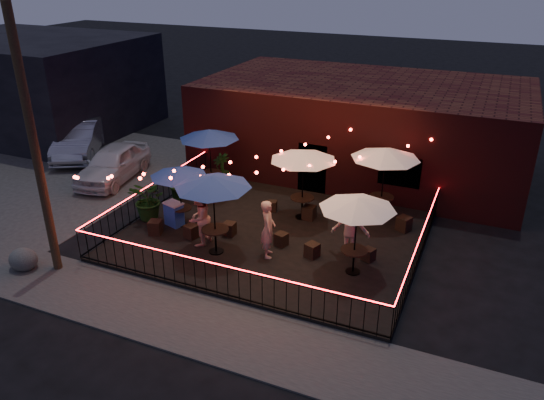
{
  "coord_description": "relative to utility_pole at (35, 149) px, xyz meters",
  "views": [
    {
      "loc": [
        6.53,
        -13.02,
        8.99
      ],
      "look_at": [
        -0.07,
        2.1,
        1.4
      ],
      "focal_mm": 35.0,
      "sensor_mm": 36.0,
      "label": 1
    }
  ],
  "objects": [
    {
      "name": "ground",
      "position": [
        5.4,
        2.6,
        -4.0
      ],
      "size": [
        110.0,
        110.0,
        0.0
      ],
      "primitive_type": "plane",
      "color": "black",
      "rests_on": "ground"
    },
    {
      "name": "patio",
      "position": [
        5.4,
        4.6,
        -3.92
      ],
      "size": [
        10.0,
        8.0,
        0.15
      ],
      "primitive_type": "cube",
      "color": "black",
      "rests_on": "ground"
    },
    {
      "name": "sidewalk",
      "position": [
        5.4,
        -0.65,
        -3.98
      ],
      "size": [
        18.0,
        2.5,
        0.05
      ],
      "primitive_type": "cube",
      "color": "#3A3736",
      "rests_on": "ground"
    },
    {
      "name": "parking_lot",
      "position": [
        -6.6,
        6.6,
        -3.99
      ],
      "size": [
        11.0,
        12.0,
        0.02
      ],
      "primitive_type": "cube",
      "color": "#3A3736",
      "rests_on": "ground"
    },
    {
      "name": "brick_building",
      "position": [
        6.4,
        12.59,
        -2.0
      ],
      "size": [
        14.0,
        8.0,
        4.0
      ],
      "color": "#380F0F",
      "rests_on": "ground"
    },
    {
      "name": "background_building",
      "position": [
        -12.6,
        11.6,
        -1.5
      ],
      "size": [
        12.0,
        9.0,
        5.0
      ],
      "primitive_type": "cube",
      "color": "black",
      "rests_on": "ground"
    },
    {
      "name": "utility_pole",
      "position": [
        0.0,
        0.0,
        0.0
      ],
      "size": [
        0.26,
        0.26,
        8.0
      ],
      "primitive_type": "cylinder",
      "color": "#372616",
      "rests_on": "ground"
    },
    {
      "name": "fence_front",
      "position": [
        5.4,
        0.6,
        -3.34
      ],
      "size": [
        10.0,
        0.04,
        1.04
      ],
      "color": "black",
      "rests_on": "patio"
    },
    {
      "name": "fence_left",
      "position": [
        0.4,
        4.6,
        -3.34
      ],
      "size": [
        0.04,
        8.0,
        1.04
      ],
      "rotation": [
        0.0,
        0.0,
        1.57
      ],
      "color": "black",
      "rests_on": "patio"
    },
    {
      "name": "fence_right",
      "position": [
        10.4,
        4.6,
        -3.34
      ],
      "size": [
        0.04,
        8.0,
        1.04
      ],
      "rotation": [
        0.0,
        0.0,
        1.57
      ],
      "color": "black",
      "rests_on": "patio"
    },
    {
      "name": "festoon_lights",
      "position": [
        4.39,
        4.3,
        -1.48
      ],
      "size": [
        10.02,
        8.72,
        1.32
      ],
      "color": "red",
      "rests_on": "ground"
    },
    {
      "name": "cafe_table_0",
      "position": [
        2.14,
        3.92,
        -1.81
      ],
      "size": [
        2.6,
        2.6,
        2.23
      ],
      "rotation": [
        0.0,
        0.0,
        0.36
      ],
      "color": "black",
      "rests_on": "patio"
    },
    {
      "name": "cafe_table_1",
      "position": [
        1.6,
        7.02,
        -1.43
      ],
      "size": [
        2.98,
        2.98,
        2.65
      ],
      "rotation": [
        0.0,
        0.0,
        0.28
      ],
      "color": "black",
      "rests_on": "patio"
    },
    {
      "name": "cafe_table_2",
      "position": [
        4.19,
        2.73,
        -1.38
      ],
      "size": [
        3.18,
        3.18,
        2.71
      ],
      "rotation": [
        0.0,
        0.0,
        0.37
      ],
      "color": "black",
      "rests_on": "patio"
    },
    {
      "name": "cafe_table_3",
      "position": [
        5.88,
        6.22,
        -1.42
      ],
      "size": [
        2.48,
        2.48,
        2.66
      ],
      "rotation": [
        0.0,
        0.0,
        -0.03
      ],
      "color": "black",
      "rests_on": "patio"
    },
    {
      "name": "cafe_table_4",
      "position": [
        8.65,
        3.33,
        -1.54
      ],
      "size": [
        2.52,
        2.52,
        2.53
      ],
      "rotation": [
        0.0,
        0.0,
        0.11
      ],
      "color": "black",
      "rests_on": "patio"
    },
    {
      "name": "cafe_table_5",
      "position": [
        8.54,
        7.4,
        -1.36
      ],
      "size": [
        2.62,
        2.62,
        2.73
      ],
      "rotation": [
        0.0,
        0.0,
        0.06
      ],
      "color": "black",
      "rests_on": "patio"
    },
    {
      "name": "bistro_chair_0",
      "position": [
        1.64,
        2.99,
        -3.6
      ],
      "size": [
        0.52,
        0.52,
        0.5
      ],
      "primitive_type": "cube",
      "rotation": [
        0.0,
        0.0,
        0.27
      ],
      "color": "black",
      "rests_on": "patio"
    },
    {
      "name": "bistro_chair_1",
      "position": [
        2.94,
        3.24,
        -3.61
      ],
      "size": [
        0.49,
        0.49,
        0.47
      ],
      "primitive_type": "cube",
      "rotation": [
        0.0,
        0.0,
        2.89
      ],
      "color": "black",
      "rests_on": "patio"
    },
    {
      "name": "bistro_chair_2",
      "position": [
        1.31,
        6.4,
        -3.64
      ],
      "size": [
        0.46,
        0.46,
        0.42
      ],
      "primitive_type": "cube",
      "rotation": [
        0.0,
        0.0,
        -0.37
      ],
      "color": "black",
      "rests_on": "patio"
    },
    {
      "name": "bistro_chair_3",
      "position": [
        2.47,
        6.57,
        -3.62
      ],
      "size": [
        0.49,
        0.49,
        0.47
      ],
      "primitive_type": "cube",
      "rotation": [
        0.0,
        0.0,
        3.41
      ],
      "color": "black",
      "rests_on": "patio"
    },
    {
      "name": "bistro_chair_4",
      "position": [
        4.05,
        3.93,
        -3.62
      ],
      "size": [
        0.41,
        0.41,
        0.47
      ],
      "primitive_type": "cube",
      "rotation": [
        0.0,
        0.0,
        0.04
      ],
      "color": "black",
      "rests_on": "patio"
    },
    {
      "name": "bistro_chair_5",
      "position": [
        5.98,
        3.99,
        -3.63
      ],
      "size": [
        0.46,
        0.46,
        0.44
      ],
      "primitive_type": "cube",
      "rotation": [
        0.0,
        0.0,
        2.86
      ],
      "color": "black",
      "rests_on": "patio"
    },
    {
      "name": "bistro_chair_6",
      "position": [
        4.64,
        6.31,
        -3.65
      ],
      "size": [
        0.41,
        0.41,
        0.4
      ],
      "primitive_type": "cube",
      "rotation": [
        0.0,
        0.0,
        0.25
      ],
      "color": "black",
      "rests_on": "patio"
    },
    {
      "name": "bistro_chair_7",
      "position": [
        6.16,
        6.22,
        -3.59
      ],
      "size": [
        0.45,
        0.45,
        0.51
      ],
      "primitive_type": "cube",
      "rotation": [
        0.0,
        0.0,
        3.11
      ],
      "color": "black",
      "rests_on": "patio"
    },
    {
      "name": "bistro_chair_8",
      "position": [
        7.18,
        3.7,
        -3.62
      ],
      "size": [
        0.51,
        0.51,
        0.47
      ],
      "primitive_type": "cube",
      "rotation": [
        0.0,
        0.0,
        -0.35
      ],
      "color": "black",
      "rests_on": "patio"
    },
    {
      "name": "bistro_chair_9",
      "position": [
        8.91,
        4.22,
        -3.64
      ],
      "size": [
        0.45,
        0.45,
        0.41
      ],
      "primitive_type": "cube",
      "rotation": [
        0.0,
        0.0,
        2.75
      ],
      "color": "black",
      "rests_on": "patio"
    },
    {
      "name": "bistro_chair_10",
      "position": [
        7.82,
        7.14,
        -3.64
      ],
      "size": [
        0.39,
        0.39,
        0.42
      ],
      "primitive_type": "cube",
      "rotation": [
        0.0,
        0.0,
        0.11
      ],
      "color": "black",
      "rests_on": "patio"
    },
    {
      "name": "bistro_chair_11",
      "position": [
        9.55,
        6.72,
        -3.59
      ],
      "size": [
        0.57,
        0.57,
        0.51
      ],
      "primitive_type": "cube",
      "rotation": [
        0.0,
        0.0,
        2.73
      ],
      "color": "black",
      "rests_on": "patio"
    },
    {
      "name": "patron_a",
      "position": [
        5.85,
        3.2,
        -2.88
      ],
      "size": [
        0.71,
        0.84,
        1.95
      ],
      "primitive_type": "imported",
      "rotation": [
        0.0,
        0.0,
        1.97
      ],
      "color": "tan",
      "rests_on": "patio"
    },
    {
      "name": "patron_b",
      "position": [
        3.45,
        2.98,
        -2.87
      ],
      "size": [
        0.8,
        1.0,
        1.95
      ],
      "primitive_type": "imported",
      "rotation": [
        0.0,
        0.0,
        -1.64
      ],
      "color": "tan",
      "rests_on": "patio"
    },
    {
      "name": "patron_c",
      "position": [
        8.21,
        4.44,
        -2.89
      ],
      "size": [
        1.34,
        0.89,
        1.93
      ],
      "primitive_type": "imported",
      "rotation": [
        0.0,
        0.0,
        3.28
      ],
      "color": "tan",
      "rests_on": "patio"
    },
    {
      "name": "potted_shrub_a",
      "position": [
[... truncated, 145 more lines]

